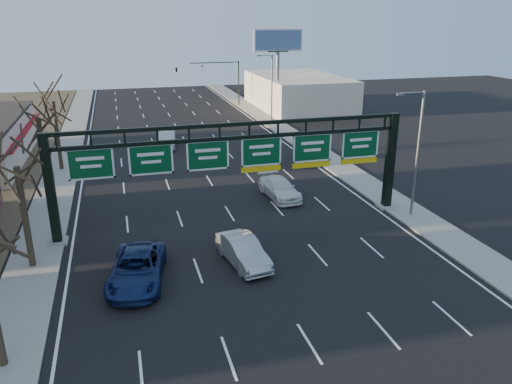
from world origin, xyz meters
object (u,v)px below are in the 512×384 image
object	(u,v)px
sign_gantry	(237,160)
car_white_wagon	(280,188)
car_silver_sedan	(243,251)
car_blue_suv	(137,269)

from	to	relation	value
sign_gantry	car_white_wagon	size ratio (longest dim) A/B	4.74
sign_gantry	car_silver_sedan	bearing A→B (deg)	-100.88
car_blue_suv	car_silver_sedan	world-z (taller)	car_blue_suv
sign_gantry	car_white_wagon	xyz separation A→B (m)	(4.46, 4.29, -3.88)
car_white_wagon	car_silver_sedan	bearing A→B (deg)	-124.00
sign_gantry	car_white_wagon	distance (m)	7.30
sign_gantry	car_blue_suv	distance (m)	10.38
car_blue_suv	car_white_wagon	size ratio (longest dim) A/B	1.15
car_silver_sedan	car_white_wagon	size ratio (longest dim) A/B	0.93
car_blue_suv	sign_gantry	bearing A→B (deg)	52.12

